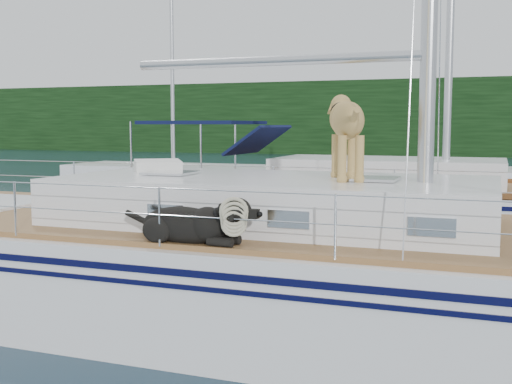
% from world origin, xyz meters
% --- Properties ---
extents(ground, '(120.00, 120.00, 0.00)m').
position_xyz_m(ground, '(0.00, 0.00, 0.00)').
color(ground, black).
rests_on(ground, ground).
extents(tree_line, '(90.00, 3.00, 6.00)m').
position_xyz_m(tree_line, '(0.00, 45.00, 3.00)').
color(tree_line, black).
rests_on(tree_line, ground).
extents(shore_bank, '(92.00, 1.00, 1.20)m').
position_xyz_m(shore_bank, '(0.00, 46.20, 0.60)').
color(shore_bank, '#595147').
rests_on(shore_bank, ground).
extents(main_sailboat, '(12.00, 3.80, 14.01)m').
position_xyz_m(main_sailboat, '(0.11, -0.00, 0.68)').
color(main_sailboat, white).
rests_on(main_sailboat, ground).
extents(neighbor_sailboat, '(11.00, 3.50, 13.30)m').
position_xyz_m(neighbor_sailboat, '(0.06, 6.62, 0.63)').
color(neighbor_sailboat, white).
rests_on(neighbor_sailboat, ground).
extents(bg_boat_west, '(8.00, 3.00, 11.65)m').
position_xyz_m(bg_boat_west, '(-8.00, 14.00, 0.45)').
color(bg_boat_west, white).
rests_on(bg_boat_west, ground).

